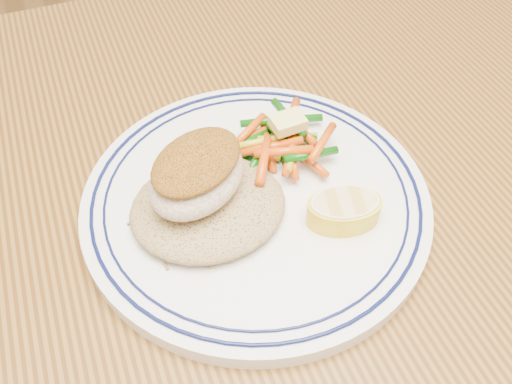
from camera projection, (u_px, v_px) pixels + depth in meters
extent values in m
cube|color=#513110|center=(305.00, 255.00, 0.48)|extent=(1.50, 0.90, 0.04)
cylinder|color=white|center=(256.00, 202.00, 0.49)|extent=(0.29, 0.29, 0.01)
torus|color=#0A113F|center=(256.00, 195.00, 0.48)|extent=(0.28, 0.28, 0.00)
torus|color=#0A113F|center=(256.00, 195.00, 0.48)|extent=(0.26, 0.26, 0.00)
ellipsoid|color=olive|center=(208.00, 204.00, 0.46)|extent=(0.13, 0.11, 0.02)
ellipsoid|color=beige|center=(198.00, 179.00, 0.45)|extent=(0.11, 0.10, 0.04)
ellipsoid|color=brown|center=(196.00, 161.00, 0.43)|extent=(0.10, 0.10, 0.02)
cylinder|color=#0C510A|center=(282.00, 149.00, 0.51)|extent=(0.02, 0.05, 0.01)
cylinder|color=#D24A0A|center=(268.00, 148.00, 0.51)|extent=(0.02, 0.06, 0.01)
cylinder|color=gold|center=(249.00, 153.00, 0.51)|extent=(0.05, 0.04, 0.01)
cylinder|color=#0C510A|center=(265.00, 149.00, 0.51)|extent=(0.06, 0.01, 0.02)
cylinder|color=#D24A0A|center=(284.00, 135.00, 0.52)|extent=(0.01, 0.05, 0.01)
cylinder|color=#0C510A|center=(302.00, 132.00, 0.52)|extent=(0.02, 0.05, 0.01)
cylinder|color=#D24A0A|center=(309.00, 161.00, 0.50)|extent=(0.02, 0.05, 0.01)
cylinder|color=#D24A0A|center=(264.00, 130.00, 0.52)|extent=(0.06, 0.01, 0.01)
cylinder|color=#0C510A|center=(249.00, 140.00, 0.51)|extent=(0.06, 0.02, 0.01)
cylinder|color=#D24A0A|center=(252.00, 136.00, 0.52)|extent=(0.06, 0.02, 0.01)
cylinder|color=gold|center=(287.00, 137.00, 0.51)|extent=(0.05, 0.02, 0.01)
cylinder|color=#0C510A|center=(290.00, 119.00, 0.53)|extent=(0.06, 0.02, 0.01)
cylinder|color=#0C510A|center=(259.00, 157.00, 0.49)|extent=(0.04, 0.04, 0.01)
cylinder|color=#0C510A|center=(287.00, 130.00, 0.52)|extent=(0.04, 0.05, 0.01)
cylinder|color=#D24A0A|center=(293.00, 157.00, 0.49)|extent=(0.02, 0.05, 0.01)
cylinder|color=#D24A0A|center=(298.00, 127.00, 0.52)|extent=(0.02, 0.05, 0.01)
cylinder|color=#0C510A|center=(277.00, 133.00, 0.51)|extent=(0.01, 0.06, 0.01)
cylinder|color=#D24A0A|center=(248.00, 132.00, 0.51)|extent=(0.04, 0.03, 0.01)
cylinder|color=#0C510A|center=(269.00, 121.00, 0.52)|extent=(0.05, 0.02, 0.01)
cylinder|color=gold|center=(294.00, 146.00, 0.50)|extent=(0.04, 0.05, 0.01)
cylinder|color=#0C510A|center=(311.00, 155.00, 0.49)|extent=(0.05, 0.01, 0.01)
cylinder|color=#D24A0A|center=(272.00, 146.00, 0.50)|extent=(0.06, 0.02, 0.02)
cylinder|color=gold|center=(255.00, 143.00, 0.50)|extent=(0.05, 0.01, 0.01)
cylinder|color=#D24A0A|center=(291.00, 152.00, 0.49)|extent=(0.04, 0.05, 0.01)
cylinder|color=#D24A0A|center=(322.00, 142.00, 0.49)|extent=(0.04, 0.04, 0.01)
cylinder|color=#D24A0A|center=(264.00, 160.00, 0.48)|extent=(0.03, 0.05, 0.01)
cylinder|color=#0C510A|center=(289.00, 118.00, 0.51)|extent=(0.01, 0.05, 0.01)
cylinder|color=#D24A0A|center=(291.00, 116.00, 0.52)|extent=(0.03, 0.04, 0.01)
cylinder|color=#D24A0A|center=(284.00, 152.00, 0.49)|extent=(0.05, 0.02, 0.01)
cube|color=#E6DB70|center=(288.00, 122.00, 0.49)|extent=(0.03, 0.02, 0.01)
torus|color=white|center=(345.00, 202.00, 0.45)|extent=(0.07, 0.07, 0.00)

